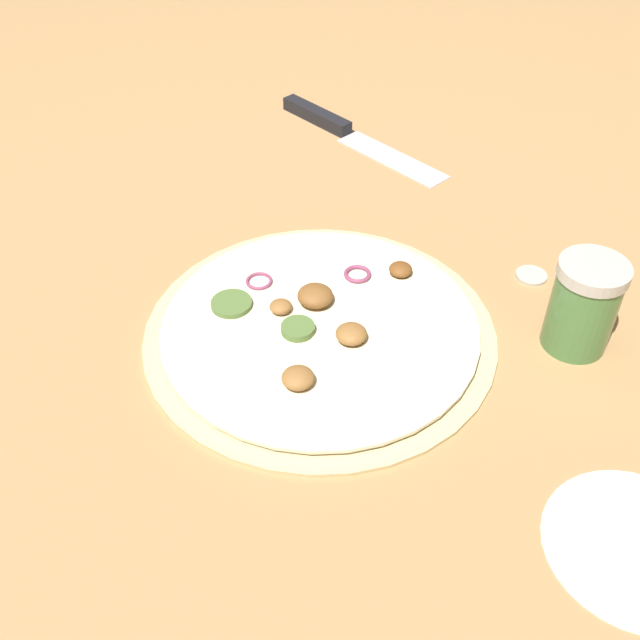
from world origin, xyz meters
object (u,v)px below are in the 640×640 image
object	(u,v)px
spice_jar	(583,305)
loose_cap	(532,274)
knife	(336,127)
pizza	(320,329)

from	to	relation	value
spice_jar	loose_cap	bearing A→B (deg)	-155.89
knife	spice_jar	bearing A→B (deg)	-16.03
pizza	loose_cap	xyz separation A→B (m)	(-0.14, 0.20, -0.00)
pizza	spice_jar	size ratio (longest dim) A/B	3.64
pizza	knife	bearing A→B (deg)	-169.19
pizza	loose_cap	world-z (taller)	pizza
pizza	loose_cap	bearing A→B (deg)	125.47
pizza	spice_jar	distance (m)	0.25
knife	spice_jar	xyz separation A→B (m)	(0.36, 0.32, 0.04)
knife	loose_cap	distance (m)	0.38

